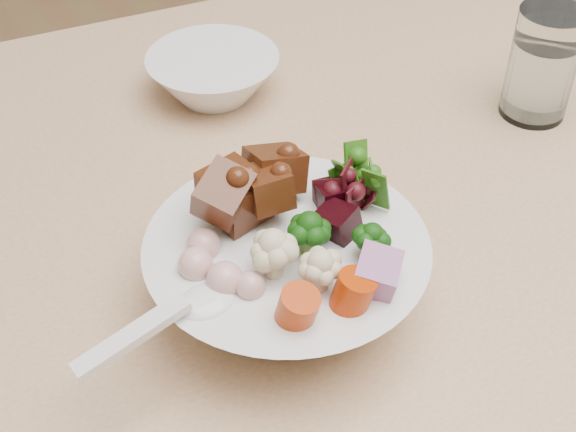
{
  "coord_description": "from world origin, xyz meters",
  "views": [
    {
      "loc": [
        -0.62,
        -0.14,
        1.25
      ],
      "look_at": [
        -0.37,
        0.24,
        0.85
      ],
      "focal_mm": 50.0,
      "sensor_mm": 36.0,
      "label": 1
    }
  ],
  "objects_px": {
    "chair_far": "(345,81)",
    "side_bowl": "(213,76)",
    "food_bowl": "(288,267)",
    "water_glass": "(541,68)"
  },
  "relations": [
    {
      "from": "chair_far",
      "to": "side_bowl",
      "type": "xyz_separation_m",
      "value": [
        -0.43,
        -0.31,
        0.32
      ]
    },
    {
      "from": "chair_far",
      "to": "side_bowl",
      "type": "height_order",
      "value": "chair_far"
    },
    {
      "from": "chair_far",
      "to": "side_bowl",
      "type": "distance_m",
      "value": 0.62
    },
    {
      "from": "side_bowl",
      "to": "water_glass",
      "type": "bearing_deg",
      "value": -39.54
    },
    {
      "from": "side_bowl",
      "to": "chair_far",
      "type": "bearing_deg",
      "value": 36.38
    },
    {
      "from": "food_bowl",
      "to": "water_glass",
      "type": "xyz_separation_m",
      "value": [
        0.35,
        0.07,
        0.02
      ]
    },
    {
      "from": "chair_far",
      "to": "food_bowl",
      "type": "relative_size",
      "value": 4.11
    },
    {
      "from": "water_glass",
      "to": "side_bowl",
      "type": "height_order",
      "value": "water_glass"
    },
    {
      "from": "food_bowl",
      "to": "side_bowl",
      "type": "xyz_separation_m",
      "value": [
        0.1,
        0.28,
        -0.01
      ]
    },
    {
      "from": "food_bowl",
      "to": "side_bowl",
      "type": "distance_m",
      "value": 0.3
    }
  ]
}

